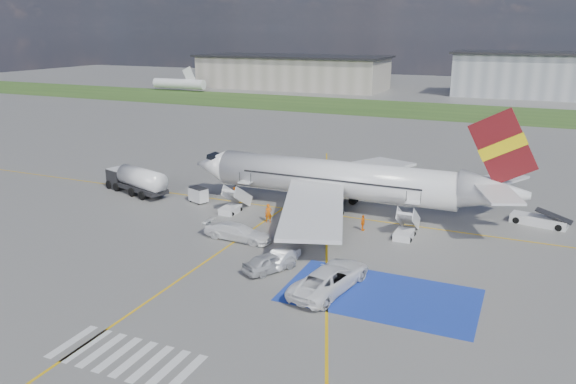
# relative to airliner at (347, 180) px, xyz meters

# --- Properties ---
(ground) EXTENTS (400.00, 400.00, 0.00)m
(ground) POSITION_rel_airliner_xyz_m (-1.51, -14.00, -3.39)
(ground) COLOR #60605E
(ground) RESTS_ON ground
(grass_strip) EXTENTS (400.00, 30.00, 0.01)m
(grass_strip) POSITION_rel_airliner_xyz_m (-1.51, 81.00, -3.39)
(grass_strip) COLOR #2D4C1E
(grass_strip) RESTS_ON ground
(taxiway_line_main) EXTENTS (120.00, 0.20, 0.01)m
(taxiway_line_main) POSITION_rel_airliner_xyz_m (-1.51, -2.00, -3.39)
(taxiway_line_main) COLOR gold
(taxiway_line_main) RESTS_ON ground
(taxiway_line_cross) EXTENTS (0.20, 60.00, 0.01)m
(taxiway_line_cross) POSITION_rel_airliner_xyz_m (-6.51, -24.00, -3.39)
(taxiway_line_cross) COLOR gold
(taxiway_line_cross) RESTS_ON ground
(taxiway_line_diag) EXTENTS (20.71, 56.45, 0.01)m
(taxiway_line_diag) POSITION_rel_airliner_xyz_m (-1.51, -2.00, -3.39)
(taxiway_line_diag) COLOR gold
(taxiway_line_diag) RESTS_ON ground
(staging_box) EXTENTS (14.00, 8.00, 0.01)m
(staging_box) POSITION_rel_airliner_xyz_m (8.49, -18.00, -3.39)
(staging_box) COLOR #1B36A3
(staging_box) RESTS_ON ground
(crosswalk) EXTENTS (9.00, 4.00, 0.01)m
(crosswalk) POSITION_rel_airliner_xyz_m (-3.31, -32.00, -3.39)
(crosswalk) COLOR silver
(crosswalk) RESTS_ON ground
(terminal_west) EXTENTS (60.00, 22.00, 10.00)m
(terminal_west) POSITION_rel_airliner_xyz_m (-56.51, 116.00, 1.61)
(terminal_west) COLOR gray
(terminal_west) RESTS_ON ground
(terminal_centre) EXTENTS (48.00, 18.00, 12.00)m
(terminal_centre) POSITION_rel_airliner_xyz_m (18.49, 121.00, 2.61)
(terminal_centre) COLOR gray
(terminal_centre) RESTS_ON ground
(airliner) EXTENTS (36.81, 32.95, 11.92)m
(airliner) POSITION_rel_airliner_xyz_m (0.00, 0.00, 0.00)
(airliner) COLOR silver
(airliner) RESTS_ON ground
(airstairs_fwd) EXTENTS (1.90, 5.20, 3.60)m
(airstairs_fwd) POSITION_rel_airliner_xyz_m (-11.01, -5.30, -2.77)
(airstairs_fwd) COLOR silver
(airstairs_fwd) RESTS_ON ground
(airstairs_aft) EXTENTS (1.90, 5.20, 3.60)m
(airstairs_aft) POSITION_rel_airliner_xyz_m (7.49, -5.30, -2.77)
(airstairs_aft) COLOR silver
(airstairs_aft) RESTS_ON ground
(fuel_tanker) EXTENTS (9.73, 5.31, 3.22)m
(fuel_tanker) POSITION_rel_airliner_xyz_m (-24.74, -3.72, -2.04)
(fuel_tanker) COLOR black
(fuel_tanker) RESTS_ON ground
(gpu_cart) EXTENTS (2.40, 1.95, 1.74)m
(gpu_cart) POSITION_rel_airliner_xyz_m (-16.14, -3.84, -2.61)
(gpu_cart) COLOR silver
(gpu_cart) RESTS_ON ground
(belt_loader) EXTENTS (5.82, 2.95, 1.69)m
(belt_loader) POSITION_rel_airliner_xyz_m (18.99, 3.37, -2.97)
(belt_loader) COLOR silver
(belt_loader) RESTS_ON ground
(car_silver_a) EXTENTS (3.76, 4.85, 1.54)m
(car_silver_a) POSITION_rel_airliner_xyz_m (-0.78, -17.43, -2.62)
(car_silver_a) COLOR #A9ABB1
(car_silver_a) RESTS_ON ground
(car_silver_b) EXTENTS (1.62, 4.21, 1.37)m
(car_silver_b) POSITION_rel_airliner_xyz_m (-0.38, -15.68, -2.71)
(car_silver_b) COLOR silver
(car_silver_b) RESTS_ON ground
(van_white_a) EXTENTS (4.06, 6.85, 2.41)m
(van_white_a) POSITION_rel_airliner_xyz_m (4.78, -18.52, -2.19)
(van_white_a) COLOR white
(van_white_a) RESTS_ON ground
(van_white_b) EXTENTS (5.16, 2.31, 1.98)m
(van_white_b) POSITION_rel_airliner_xyz_m (-6.53, -12.26, -2.40)
(van_white_b) COLOR white
(van_white_b) RESTS_ON ground
(crew_fwd) EXTENTS (0.84, 0.76, 1.92)m
(crew_fwd) POSITION_rel_airliner_xyz_m (-6.01, -6.75, -2.43)
(crew_fwd) COLOR #E45F0C
(crew_fwd) RESTS_ON ground
(crew_nose) EXTENTS (0.85, 0.93, 1.55)m
(crew_nose) POSITION_rel_airliner_xyz_m (-12.84, -1.49, -2.62)
(crew_nose) COLOR orange
(crew_nose) RESTS_ON ground
(crew_aft) EXTENTS (0.43, 0.94, 1.57)m
(crew_aft) POSITION_rel_airliner_xyz_m (3.38, -5.23, -2.61)
(crew_aft) COLOR orange
(crew_aft) RESTS_ON ground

